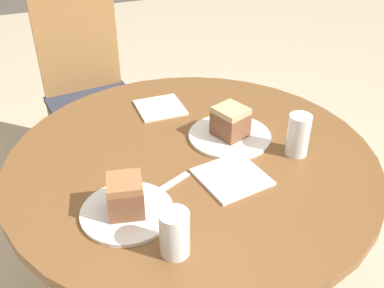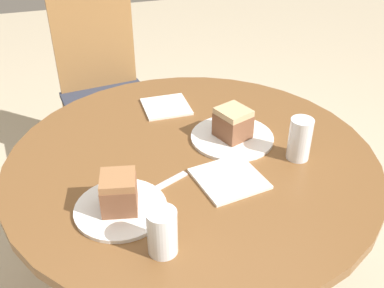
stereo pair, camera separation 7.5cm
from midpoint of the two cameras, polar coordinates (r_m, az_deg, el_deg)
table at (r=1.39m, az=1.57°, el=-7.28°), size 1.06×1.06×0.70m
chair at (r=2.18m, az=-9.85°, el=6.73°), size 0.46×0.51×0.93m
plate_near at (r=1.11m, az=-7.09°, el=-8.19°), size 0.23×0.23×0.01m
plate_far at (r=1.36m, az=6.69°, el=0.81°), size 0.25×0.25×0.01m
cake_slice_near at (r=1.07m, az=-7.28°, el=-6.16°), size 0.10×0.10×0.09m
cake_slice_far at (r=1.34m, az=6.83°, el=2.63°), size 0.11×0.12×0.09m
glass_lemonade at (r=1.29m, az=15.13°, el=0.30°), size 0.06×0.06×0.12m
glass_water at (r=0.97m, az=-1.53°, el=-11.47°), size 0.07×0.07×0.11m
napkin_stack at (r=1.20m, az=6.54°, el=-4.42°), size 0.19×0.19×0.01m
fork at (r=1.17m, az=-1.84°, el=-5.27°), size 0.15×0.08×0.00m
napkin_side at (r=1.52m, az=-2.05°, el=4.73°), size 0.15×0.15×0.01m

